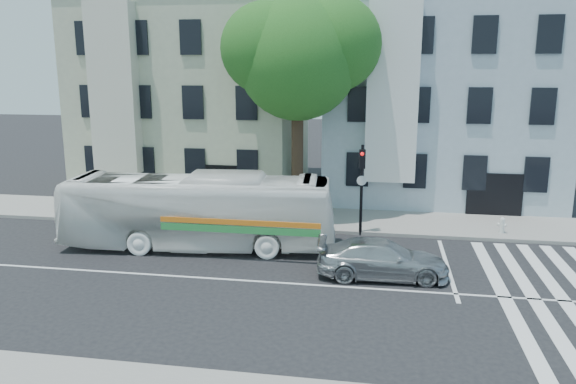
% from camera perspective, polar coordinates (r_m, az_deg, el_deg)
% --- Properties ---
extents(ground, '(120.00, 120.00, 0.00)m').
position_cam_1_polar(ground, '(19.47, -2.89, -9.08)').
color(ground, black).
rests_on(ground, ground).
extents(sidewalk_far, '(80.00, 4.00, 0.15)m').
position_cam_1_polar(sidewalk_far, '(26.91, 0.77, -2.69)').
color(sidewalk_far, gray).
rests_on(sidewalk_far, ground).
extents(building_left, '(12.00, 10.00, 11.00)m').
position_cam_1_polar(building_left, '(34.47, -9.10, 9.69)').
color(building_left, '#ABAD91').
rests_on(building_left, ground).
extents(building_right, '(12.00, 10.00, 11.00)m').
position_cam_1_polar(building_right, '(32.83, 15.08, 9.27)').
color(building_right, '#9EB0BC').
rests_on(building_right, ground).
extents(street_tree, '(7.30, 5.90, 11.10)m').
position_cam_1_polar(street_tree, '(26.67, 1.20, 14.02)').
color(street_tree, '#2D2116').
rests_on(street_tree, ground).
extents(bus, '(3.49, 11.12, 3.05)m').
position_cam_1_polar(bus, '(22.79, -9.06, -1.93)').
color(bus, white).
rests_on(bus, ground).
extents(sedan, '(2.11, 4.65, 1.32)m').
position_cam_1_polar(sedan, '(19.89, 9.56, -6.74)').
color(sedan, '#AFB2B6').
rests_on(sedan, ground).
extents(hedge, '(8.42, 3.04, 0.70)m').
position_cam_1_polar(hedge, '(27.02, -11.03, -1.93)').
color(hedge, '#2F5D1E').
rests_on(hedge, sidewalk_far).
extents(traffic_signal, '(0.42, 0.52, 3.96)m').
position_cam_1_polar(traffic_signal, '(24.05, 7.50, 1.42)').
color(traffic_signal, black).
rests_on(traffic_signal, ground).
extents(fire_hydrant, '(0.39, 0.27, 0.69)m').
position_cam_1_polar(fire_hydrant, '(26.01, 20.92, -3.13)').
color(fire_hydrant, silver).
rests_on(fire_hydrant, sidewalk_far).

